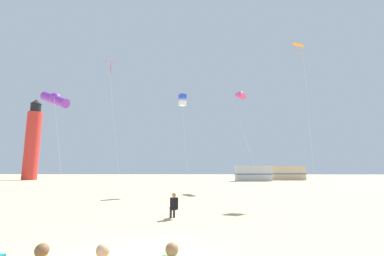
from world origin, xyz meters
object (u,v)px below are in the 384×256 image
object	(u,v)px
lighthouse_distant	(33,141)
kite_tube_violet	(55,99)
kite_flyer_standing	(174,205)
rv_van_silver	(253,173)
kite_diamond_scarlet	(111,68)
kite_diamond_orange	(299,52)
kite_tube_rainbow	(241,95)
kite_box_blue	(182,100)
rv_van_tan	(288,173)

from	to	relation	value
lighthouse_distant	kite_tube_violet	bearing A→B (deg)	-55.14
kite_flyer_standing	rv_van_silver	bearing A→B (deg)	-124.30
kite_diamond_scarlet	kite_diamond_orange	xyz separation A→B (m)	(17.36, -2.82, 0.14)
kite_flyer_standing	kite_tube_violet	world-z (taller)	kite_tube_violet
lighthouse_distant	kite_diamond_orange	bearing A→B (deg)	-35.85
kite_flyer_standing	kite_tube_rainbow	size ratio (longest dim) A/B	0.10
kite_tube_rainbow	rv_van_silver	distance (m)	22.51
kite_box_blue	kite_diamond_orange	distance (m)	11.41
kite_diamond_scarlet	kite_tube_violet	size ratio (longest dim) A/B	1.60
kite_box_blue	kite_tube_violet	size ratio (longest dim) A/B	1.19
kite_flyer_standing	kite_diamond_orange	bearing A→B (deg)	-154.57
kite_box_blue	lighthouse_distant	xyz separation A→B (m)	(-32.88, 27.60, -1.16)
rv_van_silver	kite_tube_rainbow	bearing A→B (deg)	-106.81
kite_box_blue	lighthouse_distant	bearing A→B (deg)	139.99
kite_diamond_orange	rv_van_tan	distance (m)	35.74
kite_tube_violet	kite_diamond_scarlet	bearing A→B (deg)	70.48
kite_flyer_standing	kite_tube_rainbow	xyz separation A→B (m)	(6.00, 17.27, 10.08)
kite_flyer_standing	lighthouse_distant	size ratio (longest dim) A/B	0.07
kite_box_blue	kite_tube_rainbow	bearing A→B (deg)	34.39
kite_tube_violet	rv_van_silver	size ratio (longest dim) A/B	1.24
kite_box_blue	kite_diamond_scarlet	bearing A→B (deg)	-173.50
lighthouse_distant	rv_van_silver	world-z (taller)	lighthouse_distant
kite_tube_violet	lighthouse_distant	size ratio (longest dim) A/B	0.48
rv_van_silver	rv_van_tan	bearing A→B (deg)	28.47
kite_flyer_standing	kite_box_blue	distance (m)	15.34
kite_tube_violet	lighthouse_distant	distance (m)	41.64
kite_flyer_standing	kite_box_blue	xyz separation A→B (m)	(-0.48, 12.84, 8.38)
kite_flyer_standing	kite_diamond_orange	world-z (taller)	kite_diamond_orange
rv_van_tan	rv_van_silver	bearing A→B (deg)	-151.23
kite_box_blue	kite_diamond_orange	world-z (taller)	kite_diamond_orange
lighthouse_distant	rv_van_tan	size ratio (longest dim) A/B	2.58
lighthouse_distant	kite_box_blue	bearing A→B (deg)	-40.01
kite_diamond_scarlet	kite_diamond_orange	world-z (taller)	kite_diamond_orange
kite_tube_rainbow	rv_van_silver	size ratio (longest dim) A/B	1.74
kite_box_blue	rv_van_silver	size ratio (longest dim) A/B	1.47
kite_diamond_orange	rv_van_silver	bearing A→B (deg)	87.46
kite_tube_rainbow	rv_van_silver	world-z (taller)	kite_tube_rainbow
kite_flyer_standing	kite_tube_violet	size ratio (longest dim) A/B	0.14
kite_flyer_standing	kite_diamond_orange	xyz separation A→B (m)	(9.84, 9.21, 11.63)
kite_box_blue	lighthouse_distant	size ratio (longest dim) A/B	0.57
kite_diamond_scarlet	rv_van_silver	bearing A→B (deg)	53.45
kite_diamond_orange	lighthouse_distant	size ratio (longest dim) A/B	0.78
kite_diamond_orange	kite_box_blue	bearing A→B (deg)	160.67
kite_diamond_scarlet	kite_diamond_orange	bearing A→B (deg)	-9.22
kite_tube_rainbow	kite_diamond_scarlet	size ratio (longest dim) A/B	0.88
kite_flyer_standing	rv_van_silver	size ratio (longest dim) A/B	0.18
kite_diamond_orange	rv_van_silver	world-z (taller)	kite_diamond_orange
rv_van_silver	kite_diamond_orange	bearing A→B (deg)	-94.99
kite_flyer_standing	kite_diamond_scarlet	bearing A→B (deg)	-75.68
kite_diamond_scarlet	rv_van_tan	world-z (taller)	kite_diamond_scarlet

